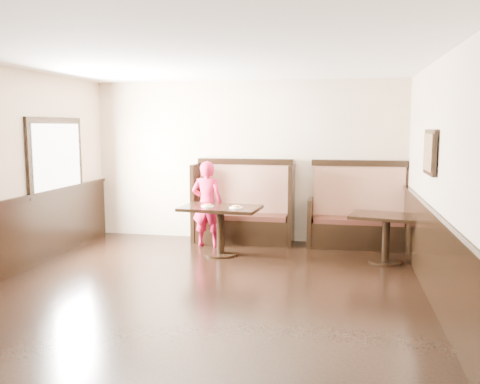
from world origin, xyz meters
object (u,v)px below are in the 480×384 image
(booth_neighbor, at_px, (358,218))
(table_neighbor, at_px, (386,227))
(table_main, at_px, (220,218))
(booth_main, at_px, (244,212))
(child, at_px, (207,204))

(booth_neighbor, bearing_deg, table_neighbor, -68.15)
(booth_neighbor, bearing_deg, table_main, -154.82)
(booth_neighbor, bearing_deg, booth_main, 179.95)
(table_main, bearing_deg, child, 129.12)
(table_main, xyz_separation_m, table_neighbor, (2.51, 0.05, -0.05))
(booth_neighbor, bearing_deg, child, -169.12)
(booth_main, bearing_deg, child, -137.85)
(table_main, relative_size, child, 0.88)
(booth_main, bearing_deg, table_main, -99.91)
(booth_main, height_order, table_main, booth_main)
(booth_main, distance_m, booth_neighbor, 1.95)
(booth_main, bearing_deg, table_neighbor, -22.20)
(table_main, bearing_deg, booth_neighbor, 30.27)
(booth_neighbor, xyz_separation_m, child, (-2.48, -0.48, 0.24))
(booth_neighbor, xyz_separation_m, table_neighbor, (0.38, -0.95, 0.06))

